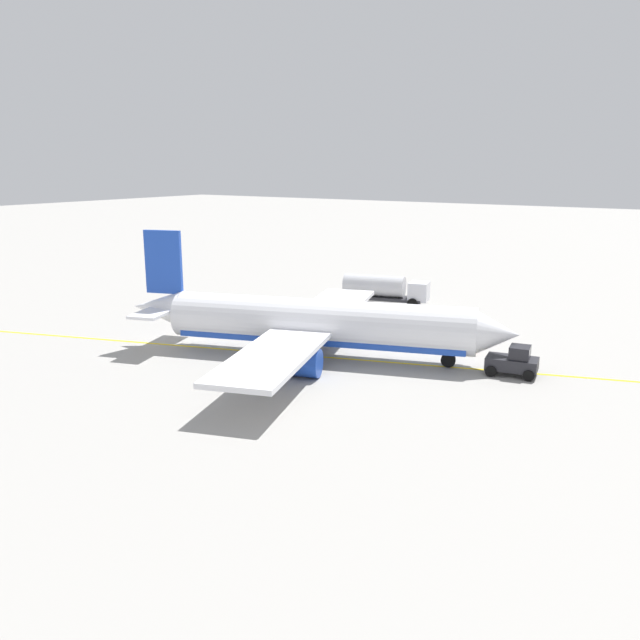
{
  "coord_description": "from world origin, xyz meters",
  "views": [
    {
      "loc": [
        27.2,
        -41.65,
        14.93
      ],
      "look_at": [
        0.0,
        0.0,
        3.0
      ],
      "focal_mm": 36.77,
      "sensor_mm": 36.0,
      "label": 1
    }
  ],
  "objects": [
    {
      "name": "fuel_tanker",
      "position": [
        -5.16,
        20.48,
        1.72
      ],
      "size": [
        10.29,
        4.8,
        3.15
      ],
      "color": "#2D2D33",
      "rests_on": "ground"
    },
    {
      "name": "safety_cone_nose",
      "position": [
        9.74,
        7.58,
        0.35
      ],
      "size": [
        0.63,
        0.63,
        0.7
      ],
      "primitive_type": "cone",
      "color": "#F2590F",
      "rests_on": "ground"
    },
    {
      "name": "pushback_tug",
      "position": [
        14.19,
        3.81,
        1.01
      ],
      "size": [
        3.88,
        2.84,
        2.2
      ],
      "color": "#232328",
      "rests_on": "ground"
    },
    {
      "name": "refueling_worker",
      "position": [
        -4.3,
        13.97,
        0.82
      ],
      "size": [
        0.63,
        0.56,
        1.71
      ],
      "color": "navy",
      "rests_on": "ground"
    },
    {
      "name": "taxi_line_marking",
      "position": [
        0.0,
        0.0,
        0.01
      ],
      "size": [
        78.2,
        25.27,
        0.01
      ],
      "primitive_type": "cube",
      "rotation": [
        0.0,
        0.0,
        0.31
      ],
      "color": "yellow",
      "rests_on": "ground"
    },
    {
      "name": "ground_plane",
      "position": [
        0.0,
        0.0,
        0.0
      ],
      "size": [
        400.0,
        400.0,
        0.0
      ],
      "primitive_type": "plane",
      "color": "#9E9B96"
    },
    {
      "name": "safety_cone_wingtip",
      "position": [
        9.95,
        10.63,
        0.32
      ],
      "size": [
        0.58,
        0.58,
        0.64
      ],
      "primitive_type": "cone",
      "color": "#F2590F",
      "rests_on": "ground"
    },
    {
      "name": "airplane",
      "position": [
        -0.47,
        -0.15,
        2.64
      ],
      "size": [
        30.84,
        30.54,
        9.64
      ],
      "color": "white",
      "rests_on": "ground"
    }
  ]
}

